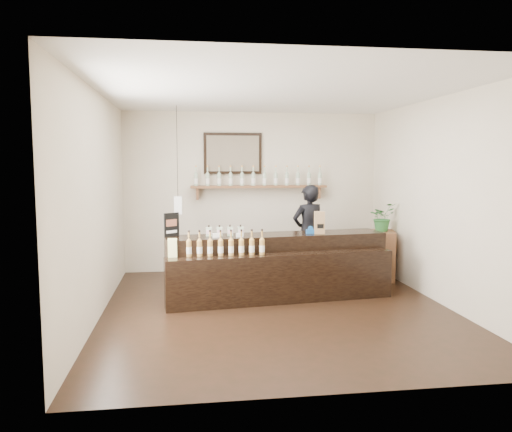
% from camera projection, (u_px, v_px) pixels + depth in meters
% --- Properties ---
extents(ground, '(5.00, 5.00, 0.00)m').
position_uv_depth(ground, '(277.00, 308.00, 6.58)').
color(ground, black).
rests_on(ground, ground).
extents(room_shell, '(5.00, 5.00, 5.00)m').
position_uv_depth(room_shell, '(277.00, 179.00, 6.40)').
color(room_shell, beige).
rests_on(room_shell, ground).
extents(back_wall_decor, '(2.66, 0.96, 1.69)m').
position_uv_depth(back_wall_decor, '(245.00, 172.00, 8.72)').
color(back_wall_decor, brown).
rests_on(back_wall_decor, ground).
extents(counter, '(3.23, 1.20, 1.04)m').
position_uv_depth(counter, '(278.00, 268.00, 7.13)').
color(counter, black).
rests_on(counter, ground).
extents(promo_sign, '(0.21, 0.15, 0.33)m').
position_uv_depth(promo_sign, '(172.00, 225.00, 6.92)').
color(promo_sign, black).
rests_on(promo_sign, counter).
extents(paper_bag, '(0.16, 0.13, 0.32)m').
position_uv_depth(paper_bag, '(319.00, 223.00, 7.24)').
color(paper_bag, '#A1714D').
rests_on(paper_bag, counter).
extents(tape_dispenser, '(0.13, 0.05, 0.11)m').
position_uv_depth(tape_dispenser, '(311.00, 231.00, 7.25)').
color(tape_dispenser, '#16549F').
rests_on(tape_dispenser, counter).
extents(side_cabinet, '(0.54, 0.64, 0.80)m').
position_uv_depth(side_cabinet, '(381.00, 255.00, 8.21)').
color(side_cabinet, brown).
rests_on(side_cabinet, ground).
extents(potted_plant, '(0.53, 0.51, 0.46)m').
position_uv_depth(potted_plant, '(382.00, 217.00, 8.14)').
color(potted_plant, '#2A692E').
rests_on(potted_plant, side_cabinet).
extents(shopkeeper, '(0.74, 0.59, 1.77)m').
position_uv_depth(shopkeeper, '(308.00, 226.00, 8.12)').
color(shopkeeper, black).
rests_on(shopkeeper, ground).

